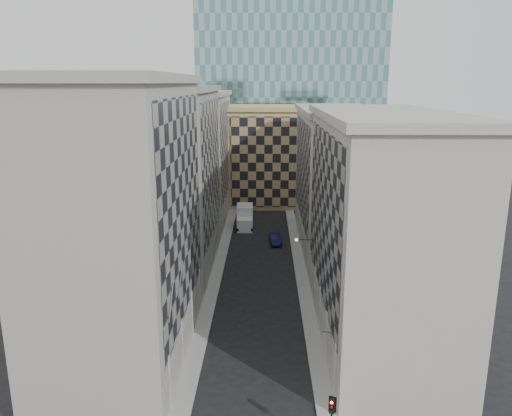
# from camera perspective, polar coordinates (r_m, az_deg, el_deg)

# --- Properties ---
(sidewalk_west) EXTENTS (1.50, 100.00, 0.15)m
(sidewalk_west) POSITION_cam_1_polar(r_m,az_deg,el_deg) (63.20, -4.45, -7.22)
(sidewalk_west) COLOR gray
(sidewalk_west) RESTS_ON ground
(sidewalk_east) EXTENTS (1.50, 100.00, 0.15)m
(sidewalk_east) POSITION_cam_1_polar(r_m,az_deg,el_deg) (63.07, 5.16, -7.28)
(sidewalk_east) COLOR gray
(sidewalk_east) RESTS_ON ground
(bldg_left_a) EXTENTS (10.80, 22.80, 23.70)m
(bldg_left_a) POSITION_cam_1_polar(r_m,az_deg,el_deg) (42.75, -14.74, -1.55)
(bldg_left_a) COLOR #A09C90
(bldg_left_a) RESTS_ON ground
(bldg_left_b) EXTENTS (10.80, 22.80, 22.70)m
(bldg_left_b) POSITION_cam_1_polar(r_m,az_deg,el_deg) (63.75, -9.44, 3.35)
(bldg_left_b) COLOR gray
(bldg_left_b) RESTS_ON ground
(bldg_left_c) EXTENTS (10.80, 22.80, 21.70)m
(bldg_left_c) POSITION_cam_1_polar(r_m,az_deg,el_deg) (85.26, -6.78, 5.80)
(bldg_left_c) COLOR #A09C90
(bldg_left_c) RESTS_ON ground
(bldg_right_a) EXTENTS (10.80, 26.80, 20.70)m
(bldg_right_a) POSITION_cam_1_polar(r_m,az_deg,el_deg) (46.50, 13.64, -2.15)
(bldg_right_a) COLOR #ABA69D
(bldg_right_a) RESTS_ON ground
(bldg_right_b) EXTENTS (10.80, 28.80, 19.70)m
(bldg_right_b) POSITION_cam_1_polar(r_m,az_deg,el_deg) (72.50, 9.15, 3.47)
(bldg_right_b) COLOR #ABA69D
(bldg_right_b) RESTS_ON ground
(tan_block) EXTENTS (16.80, 14.80, 18.80)m
(tan_block) POSITION_cam_1_polar(r_m,az_deg,el_deg) (97.43, 1.85, 6.10)
(tan_block) COLOR tan
(tan_block) RESTS_ON ground
(church_tower) EXTENTS (7.20, 7.20, 51.50)m
(church_tower) POSITION_cam_1_polar(r_m,az_deg,el_deg) (110.65, 0.76, 16.16)
(church_tower) COLOR #2D2723
(church_tower) RESTS_ON ground
(flagpoles_left) EXTENTS (0.10, 6.33, 2.33)m
(flagpoles_left) POSITION_cam_1_polar(r_m,az_deg,el_deg) (38.29, -9.12, -9.18)
(flagpoles_left) COLOR gray
(flagpoles_left) RESTS_ON ground
(bracket_lamp) EXTENTS (1.98, 0.36, 0.36)m
(bracket_lamp) POSITION_cam_1_polar(r_m,az_deg,el_deg) (55.32, 4.82, -3.64)
(bracket_lamp) COLOR black
(bracket_lamp) RESTS_ON ground
(traffic_light) EXTENTS (0.48, 0.48, 3.93)m
(traffic_light) POSITION_cam_1_polar(r_m,az_deg,el_deg) (34.02, 8.64, -22.21)
(traffic_light) COLOR black
(traffic_light) RESTS_ON sidewalk_east
(box_truck) EXTENTS (2.82, 6.48, 3.51)m
(box_truck) POSITION_cam_1_polar(r_m,az_deg,el_deg) (81.62, -1.29, -1.15)
(box_truck) COLOR white
(box_truck) RESTS_ON ground
(dark_car) EXTENTS (1.90, 4.44, 1.42)m
(dark_car) POSITION_cam_1_polar(r_m,az_deg,el_deg) (73.41, 2.19, -3.59)
(dark_car) COLOR #11113E
(dark_car) RESTS_ON ground
(shop_sign) EXTENTS (0.71, 0.62, 0.69)m
(shop_sign) POSITION_cam_1_polar(r_m,az_deg,el_deg) (40.56, 7.81, -14.26)
(shop_sign) COLOR black
(shop_sign) RESTS_ON ground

